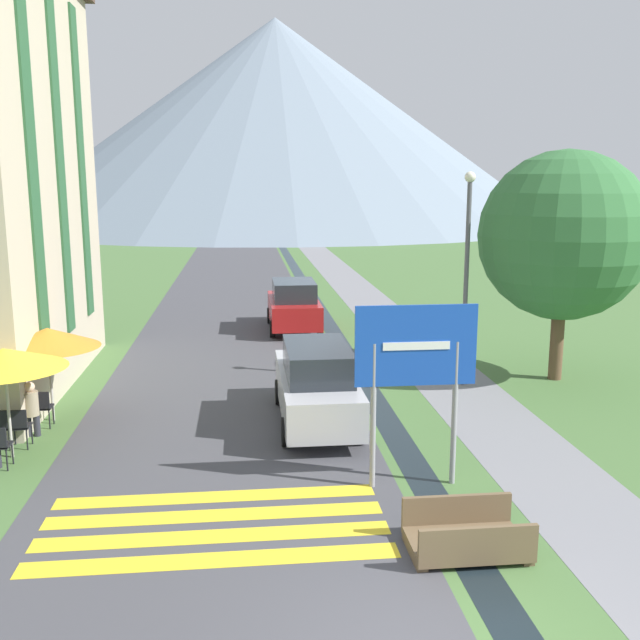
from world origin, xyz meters
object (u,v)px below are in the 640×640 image
person_seated_near (31,406)px  streetlamp (467,262)px  footbridge (466,537)px  parked_car_near (316,384)px  road_sign (416,363)px  cafe_umbrella_middle_orange (48,338)px  cafe_chair_near_right (1,425)px  cafe_umbrella_front_yellow (4,359)px  cafe_chair_middle (42,406)px  cafe_chair_near_left (18,425)px  parked_car_far (294,305)px  tree_by_path (564,236)px

person_seated_near → streetlamp: streetlamp is taller
footbridge → parked_car_near: parked_car_near is taller
footbridge → person_seated_near: size_ratio=1.42×
footbridge → road_sign: bearing=95.7°
cafe_umbrella_middle_orange → person_seated_near: cafe_umbrella_middle_orange is taller
footbridge → cafe_chair_near_right: bearing=148.5°
parked_car_near → cafe_umbrella_front_yellow: (-6.17, -1.39, 1.09)m
footbridge → cafe_chair_middle: cafe_chair_middle is taller
road_sign → cafe_chair_near_left: 8.13m
road_sign → footbridge: 3.13m
parked_car_far → cafe_umbrella_front_yellow: bearing=-118.9°
road_sign → streetlamp: (2.81, 6.12, 1.03)m
parked_car_near → streetlamp: streetlamp is taller
cafe_chair_near_left → parked_car_near: bearing=14.8°
cafe_chair_near_left → parked_car_far: bearing=66.3°
parked_car_near → streetlamp: bearing=32.0°
cafe_umbrella_front_yellow → cafe_umbrella_middle_orange: (0.24, 2.18, -0.08)m
cafe_chair_middle → parked_car_near: bearing=14.9°
cafe_chair_near_left → cafe_chair_near_right: (-0.35, 0.01, 0.00)m
cafe_chair_middle → person_seated_near: bearing=-80.8°
tree_by_path → cafe_umbrella_middle_orange: bearing=-170.7°
footbridge → streetlamp: (2.58, 8.50, 3.05)m
parked_car_far → cafe_chair_near_left: size_ratio=4.80×
road_sign → parked_car_near: 4.00m
parked_car_near → parked_car_far: (0.22, 10.18, -0.00)m
parked_car_near → cafe_umbrella_middle_orange: size_ratio=2.01×
cafe_chair_near_right → tree_by_path: (13.37, 3.82, 3.40)m
streetlamp → tree_by_path: size_ratio=0.90×
cafe_umbrella_front_yellow → streetlamp: 11.17m
cafe_chair_near_left → streetlamp: size_ratio=0.15×
road_sign → cafe_chair_middle: bearing=152.8°
streetlamp → parked_car_near: bearing=-148.0°
parked_car_near → cafe_umbrella_front_yellow: 6.42m
footbridge → tree_by_path: bearing=59.0°
parked_car_near → road_sign: bearing=-68.8°
parked_car_far → cafe_umbrella_middle_orange: cafe_umbrella_middle_orange is taller
parked_car_far → tree_by_path: size_ratio=0.66×
cafe_chair_near_left → cafe_chair_middle: size_ratio=1.00×
road_sign → parked_car_far: (-1.15, 13.70, -1.34)m
streetlamp → tree_by_path: (2.70, 0.28, 0.64)m
footbridge → parked_car_near: bearing=105.2°
cafe_chair_near_right → cafe_umbrella_middle_orange: cafe_umbrella_middle_orange is taller
cafe_umbrella_middle_orange → cafe_umbrella_front_yellow: bearing=-96.3°
parked_car_far → cafe_chair_near_left: (-6.37, -11.12, -0.40)m
cafe_chair_near_right → person_seated_near: person_seated_near is taller
parked_car_far → streetlamp: streetlamp is taller
cafe_umbrella_middle_orange → parked_car_far: bearing=56.8°
cafe_chair_near_left → tree_by_path: bearing=22.5°
footbridge → parked_car_far: bearing=94.9°
footbridge → cafe_chair_middle: (-7.63, 6.18, 0.29)m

